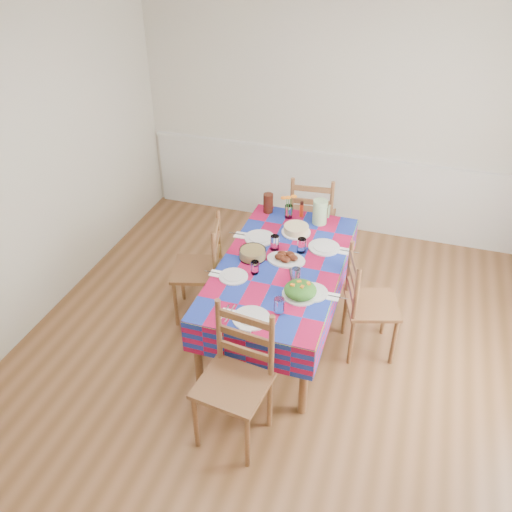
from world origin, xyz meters
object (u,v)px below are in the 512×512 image
at_px(green_pitcher, 320,212).
at_px(dining_table, 281,271).
at_px(meat_platter, 286,258).
at_px(tea_pitcher, 268,203).
at_px(chair_far, 312,219).
at_px(chair_left, 202,269).
at_px(chair_near, 236,381).
at_px(chair_right, 367,304).

bearing_deg(green_pitcher, dining_table, -101.81).
height_order(dining_table, green_pitcher, green_pitcher).
relative_size(meat_platter, tea_pitcher, 1.72).
xyz_separation_m(tea_pitcher, chair_far, (0.37, 0.36, -0.32)).
height_order(dining_table, chair_left, chair_left).
xyz_separation_m(meat_platter, chair_far, (-0.02, 1.12, -0.25)).
distance_m(tea_pitcher, chair_far, 0.61).
relative_size(dining_table, tea_pitcher, 9.74).
xyz_separation_m(meat_platter, chair_near, (-0.02, -1.23, -0.24)).
bearing_deg(tea_pitcher, chair_far, 44.68).
xyz_separation_m(dining_table, chair_far, (0.00, 1.18, -0.14)).
height_order(meat_platter, chair_far, chair_far).
relative_size(chair_left, chair_right, 1.03).
xyz_separation_m(chair_far, chair_right, (0.74, -1.19, -0.02)).
distance_m(green_pitcher, chair_right, 1.04).
relative_size(green_pitcher, chair_near, 0.22).
height_order(dining_table, chair_far, chair_far).
xyz_separation_m(tea_pitcher, chair_left, (-0.38, -0.80, -0.33)).
bearing_deg(tea_pitcher, green_pitcher, -5.87).
distance_m(meat_platter, chair_right, 0.78).
xyz_separation_m(tea_pitcher, chair_right, (1.11, -0.83, -0.34)).
bearing_deg(meat_platter, chair_right, -5.51).
bearing_deg(chair_right, dining_table, 71.10).
bearing_deg(green_pitcher, chair_right, -52.74).
relative_size(dining_table, meat_platter, 5.67).
xyz_separation_m(dining_table, tea_pitcher, (-0.36, 0.81, 0.18)).
bearing_deg(chair_near, green_pitcher, 92.47).
height_order(green_pitcher, chair_far, chair_far).
distance_m(tea_pitcher, chair_left, 0.95).
height_order(meat_platter, chair_left, chair_left).
distance_m(dining_table, chair_near, 1.18).
bearing_deg(meat_platter, chair_near, -90.88).
bearing_deg(chair_left, dining_table, 73.68).
distance_m(chair_far, chair_right, 1.41).
bearing_deg(chair_near, chair_left, 129.30).
bearing_deg(green_pitcher, chair_near, -94.52).
distance_m(dining_table, green_pitcher, 0.80).
bearing_deg(tea_pitcher, dining_table, -65.92).
bearing_deg(dining_table, tea_pitcher, 114.08).
xyz_separation_m(dining_table, chair_left, (-0.75, 0.01, -0.15)).
relative_size(meat_platter, green_pitcher, 1.41).
xyz_separation_m(green_pitcher, chair_far, (-0.15, 0.42, -0.34)).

